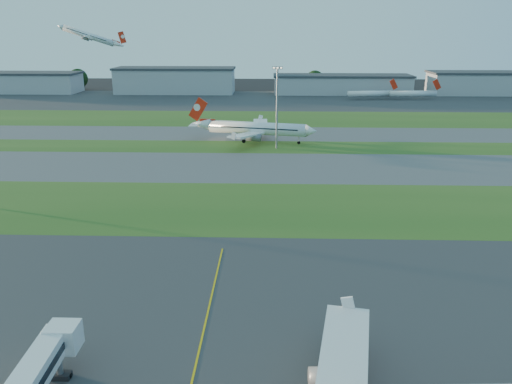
{
  "coord_description": "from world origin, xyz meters",
  "views": [
    {
      "loc": [
        13.41,
        -49.58,
        36.49
      ],
      "look_at": [
        10.53,
        40.93,
        7.0
      ],
      "focal_mm": 35.0,
      "sensor_mm": 36.0,
      "label": 1
    }
  ],
  "objects_px": {
    "airliner_taxiing": "(256,129)",
    "mini_jet_near": "(371,93)",
    "light_mast_centre": "(277,102)",
    "mini_jet_far": "(413,93)"
  },
  "relations": [
    {
      "from": "mini_jet_near",
      "to": "light_mast_centre",
      "type": "xyz_separation_m",
      "value": [
        -52.68,
        -121.18,
        11.53
      ]
    },
    {
      "from": "mini_jet_far",
      "to": "airliner_taxiing",
      "type": "bearing_deg",
      "value": -131.8
    },
    {
      "from": "airliner_taxiing",
      "to": "mini_jet_near",
      "type": "distance_m",
      "value": 126.1
    },
    {
      "from": "airliner_taxiing",
      "to": "light_mast_centre",
      "type": "height_order",
      "value": "light_mast_centre"
    },
    {
      "from": "light_mast_centre",
      "to": "mini_jet_far",
      "type": "bearing_deg",
      "value": 58.11
    },
    {
      "from": "airliner_taxiing",
      "to": "mini_jet_near",
      "type": "xyz_separation_m",
      "value": [
        59.64,
        111.09,
        -1.26
      ]
    },
    {
      "from": "airliner_taxiing",
      "to": "light_mast_centre",
      "type": "distance_m",
      "value": 16.0
    },
    {
      "from": "airliner_taxiing",
      "to": "mini_jet_near",
      "type": "relative_size",
      "value": 1.44
    },
    {
      "from": "mini_jet_near",
      "to": "mini_jet_far",
      "type": "height_order",
      "value": "same"
    },
    {
      "from": "mini_jet_far",
      "to": "light_mast_centre",
      "type": "height_order",
      "value": "light_mast_centre"
    }
  ]
}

